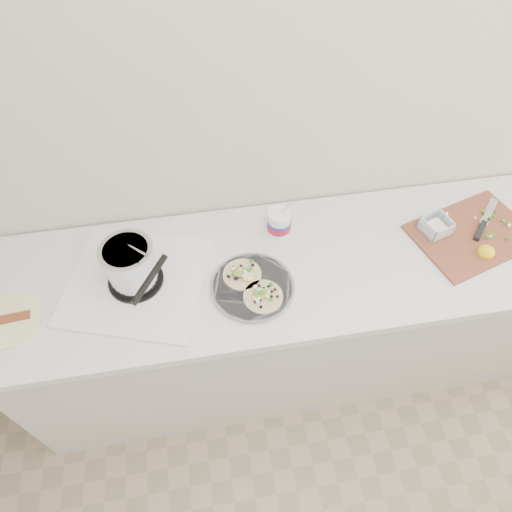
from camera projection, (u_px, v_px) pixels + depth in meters
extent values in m
cube|color=beige|center=(292.00, 127.00, 1.64)|extent=(3.50, 0.05, 2.60)
cube|color=beige|center=(294.00, 318.00, 2.16)|extent=(2.40, 0.62, 0.86)
cube|color=silver|center=(302.00, 266.00, 1.79)|extent=(2.44, 0.66, 0.04)
cube|color=silver|center=(137.00, 282.00, 1.71)|extent=(0.62, 0.60, 0.01)
cylinder|color=black|center=(136.00, 280.00, 1.70)|extent=(0.20, 0.20, 0.01)
torus|color=black|center=(135.00, 277.00, 1.69)|extent=(0.18, 0.18, 0.02)
cylinder|color=silver|center=(130.00, 263.00, 1.62)|extent=(0.18, 0.18, 0.16)
cylinder|color=slate|center=(252.00, 287.00, 1.70)|extent=(0.30, 0.30, 0.01)
cylinder|color=slate|center=(252.00, 286.00, 1.69)|extent=(0.31, 0.31, 0.00)
cylinder|color=white|center=(279.00, 223.00, 1.82)|extent=(0.09, 0.09, 0.11)
cylinder|color=#AD132C|center=(279.00, 224.00, 1.83)|extent=(0.10, 0.10, 0.04)
cylinder|color=#192D99|center=(279.00, 221.00, 1.82)|extent=(0.10, 0.10, 0.01)
cube|color=brown|center=(472.00, 234.00, 1.85)|extent=(0.54, 0.45, 0.01)
cube|color=white|center=(435.00, 227.00, 1.84)|extent=(0.07, 0.07, 0.03)
ellipsoid|color=yellow|center=(487.00, 251.00, 1.77)|extent=(0.07, 0.07, 0.06)
cube|color=silver|center=(489.00, 212.00, 1.92)|extent=(0.14, 0.15, 0.00)
cube|color=black|center=(480.00, 231.00, 1.84)|extent=(0.09, 0.10, 0.02)
cylinder|color=beige|center=(9.00, 320.00, 1.61)|extent=(0.24, 0.24, 0.01)
cube|color=brown|center=(7.00, 319.00, 1.60)|extent=(0.15, 0.05, 0.01)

